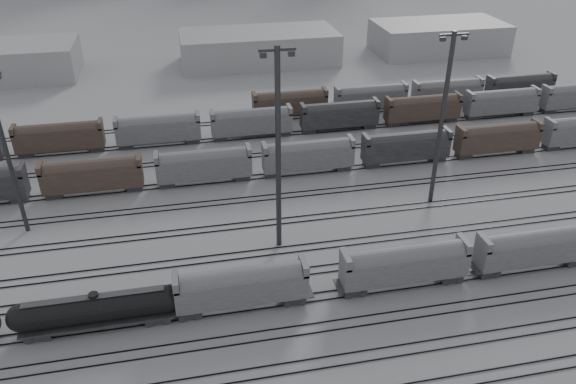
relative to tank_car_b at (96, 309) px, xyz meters
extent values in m
plane|color=#A9A8AD|center=(22.88, -1.00, -2.60)|extent=(900.00, 900.00, 0.00)
cube|color=black|center=(22.88, -10.72, -2.52)|extent=(220.00, 0.07, 0.16)
cube|color=black|center=(22.88, -9.28, -2.52)|extent=(220.00, 0.07, 0.16)
cube|color=black|center=(22.88, -5.72, -2.52)|extent=(220.00, 0.07, 0.16)
cube|color=black|center=(22.88, -4.28, -2.52)|extent=(220.00, 0.07, 0.16)
cube|color=black|center=(22.88, -0.72, -2.52)|extent=(220.00, 0.07, 0.16)
cube|color=black|center=(22.88, 0.72, -2.52)|extent=(220.00, 0.07, 0.16)
cube|color=black|center=(22.88, 4.28, -2.52)|extent=(220.00, 0.07, 0.16)
cube|color=black|center=(22.88, 5.72, -2.52)|extent=(220.00, 0.07, 0.16)
cube|color=black|center=(22.88, 9.28, -2.52)|extent=(220.00, 0.07, 0.16)
cube|color=black|center=(22.88, 10.72, -2.52)|extent=(220.00, 0.07, 0.16)
cube|color=black|center=(22.88, 16.28, -2.52)|extent=(220.00, 0.07, 0.16)
cube|color=black|center=(22.88, 17.72, -2.52)|extent=(220.00, 0.07, 0.16)
cube|color=black|center=(22.88, 23.28, -2.52)|extent=(220.00, 0.07, 0.16)
cube|color=black|center=(22.88, 24.72, -2.52)|extent=(220.00, 0.07, 0.16)
cube|color=black|center=(22.88, 30.28, -2.52)|extent=(220.00, 0.07, 0.16)
cube|color=black|center=(22.88, 31.72, -2.52)|extent=(220.00, 0.07, 0.16)
cube|color=black|center=(22.88, 38.28, -2.52)|extent=(220.00, 0.07, 0.16)
cube|color=black|center=(22.88, 39.72, -2.52)|extent=(220.00, 0.07, 0.16)
cube|color=black|center=(22.88, 46.28, -2.52)|extent=(220.00, 0.07, 0.16)
cube|color=black|center=(22.88, 47.72, -2.52)|extent=(220.00, 0.07, 0.16)
cube|color=black|center=(22.88, 54.28, -2.52)|extent=(220.00, 0.07, 0.16)
cube|color=black|center=(22.88, 55.72, -2.52)|extent=(220.00, 0.07, 0.16)
cube|color=black|center=(-6.27, 0.00, -2.02)|extent=(2.72, 2.19, 0.73)
cube|color=black|center=(6.27, 0.00, -2.02)|extent=(2.72, 2.19, 0.73)
cube|color=black|center=(0.00, 0.00, -1.50)|extent=(16.19, 2.82, 0.26)
cylinder|color=black|center=(0.00, 0.00, 0.17)|extent=(15.14, 3.03, 3.03)
sphere|color=black|center=(-7.57, 0.00, 0.17)|extent=(3.03, 3.03, 3.03)
sphere|color=black|center=(7.57, 0.00, 0.17)|extent=(3.03, 3.03, 3.03)
cylinder|color=black|center=(0.00, 0.00, 1.84)|extent=(1.04, 1.04, 0.52)
cube|color=black|center=(0.00, 0.00, 1.74)|extent=(14.62, 0.94, 0.06)
cube|color=black|center=(9.79, 0.00, -2.05)|extent=(2.58, 2.08, 0.69)
cube|color=black|center=(21.68, 0.00, -2.05)|extent=(2.58, 2.08, 0.69)
cube|color=gray|center=(15.73, 0.00, 0.28)|extent=(14.86, 2.97, 3.17)
cylinder|color=gray|center=(15.73, 0.00, 1.46)|extent=(13.48, 2.87, 2.87)
cube|color=gray|center=(8.60, 0.00, 2.26)|extent=(0.69, 2.97, 1.39)
cube|color=gray|center=(22.87, 0.00, 2.26)|extent=(0.69, 2.97, 1.39)
cone|color=black|center=(15.73, 0.00, -1.66)|extent=(2.38, 2.38, 0.89)
cube|color=black|center=(28.99, 0.00, -2.04)|extent=(2.64, 2.13, 0.71)
cube|color=black|center=(41.19, 0.00, -2.04)|extent=(2.64, 2.13, 0.71)
cube|color=gray|center=(35.09, 0.00, 0.35)|extent=(15.25, 3.05, 3.25)
cylinder|color=gray|center=(35.09, 0.00, 1.57)|extent=(13.82, 2.95, 2.95)
cube|color=gray|center=(27.77, 0.00, 2.38)|extent=(0.71, 3.05, 1.42)
cube|color=gray|center=(42.41, 0.00, 2.38)|extent=(0.71, 3.05, 1.42)
cone|color=black|center=(35.09, 0.00, -1.63)|extent=(2.44, 2.44, 0.91)
cube|color=black|center=(46.23, 0.00, -2.05)|extent=(2.58, 2.08, 0.69)
cube|color=black|center=(58.13, 0.00, -2.05)|extent=(2.58, 2.08, 0.69)
cube|color=gray|center=(52.18, 0.00, 0.28)|extent=(14.88, 2.98, 3.17)
cylinder|color=gray|center=(52.18, 0.00, 1.47)|extent=(13.49, 2.88, 2.88)
cube|color=gray|center=(45.03, 0.00, 2.26)|extent=(0.69, 2.98, 1.39)
cone|color=black|center=(52.18, 0.00, -1.66)|extent=(2.38, 2.38, 0.89)
cylinder|color=#323235|center=(-11.44, 21.95, 8.84)|extent=(0.59, 0.59, 22.88)
cylinder|color=#323235|center=(22.22, 11.52, 10.80)|extent=(0.69, 0.69, 26.80)
cube|color=#323235|center=(22.22, 11.52, 23.66)|extent=(4.29, 0.32, 0.32)
cube|color=#323235|center=(20.61, 11.52, 23.13)|extent=(0.75, 0.54, 0.54)
cube|color=#323235|center=(23.83, 11.52, 23.13)|extent=(0.75, 0.54, 0.54)
cylinder|color=#323235|center=(46.93, 18.20, 10.19)|extent=(0.65, 0.65, 25.57)
cube|color=#323235|center=(46.93, 18.20, 22.46)|extent=(4.09, 0.31, 0.31)
cube|color=#323235|center=(45.40, 18.20, 21.95)|extent=(0.72, 0.51, 0.51)
cube|color=#323235|center=(48.47, 18.20, 21.95)|extent=(0.72, 0.51, 0.51)
cube|color=brown|center=(-3.12, 31.00, 0.20)|extent=(15.00, 3.00, 5.60)
cube|color=gray|center=(13.88, 31.00, 0.20)|extent=(15.00, 3.00, 5.60)
cube|color=gray|center=(30.88, 31.00, 0.20)|extent=(15.00, 3.00, 5.60)
cube|color=black|center=(47.88, 31.00, 0.20)|extent=(15.00, 3.00, 5.60)
cube|color=brown|center=(64.88, 31.00, 0.20)|extent=(15.00, 3.00, 5.60)
cube|color=brown|center=(-10.12, 47.00, 0.20)|extent=(15.00, 3.00, 5.60)
cube|color=gray|center=(6.88, 47.00, 0.20)|extent=(15.00, 3.00, 5.60)
cube|color=gray|center=(23.88, 47.00, 0.20)|extent=(15.00, 3.00, 5.60)
cube|color=black|center=(40.88, 47.00, 0.20)|extent=(15.00, 3.00, 5.60)
cube|color=brown|center=(57.88, 47.00, 0.20)|extent=(15.00, 3.00, 5.60)
cube|color=gray|center=(74.88, 47.00, 0.20)|extent=(15.00, 3.00, 5.60)
cube|color=gray|center=(91.88, 47.00, 0.20)|extent=(15.00, 3.00, 5.60)
cube|color=brown|center=(32.88, 55.00, 0.20)|extent=(15.00, 3.00, 5.60)
cube|color=gray|center=(49.88, 55.00, 0.20)|extent=(15.00, 3.00, 5.60)
cube|color=gray|center=(66.88, 55.00, 0.20)|extent=(15.00, 3.00, 5.60)
cube|color=black|center=(83.88, 55.00, 0.20)|extent=(15.00, 3.00, 5.60)
cube|color=#AFAFB2|center=(32.88, 94.00, 1.40)|extent=(40.00, 18.00, 8.00)
cube|color=#AFAFB2|center=(82.88, 94.00, 1.40)|extent=(35.00, 18.00, 8.00)
camera|label=1|loc=(10.80, -49.31, 40.75)|focal=35.00mm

